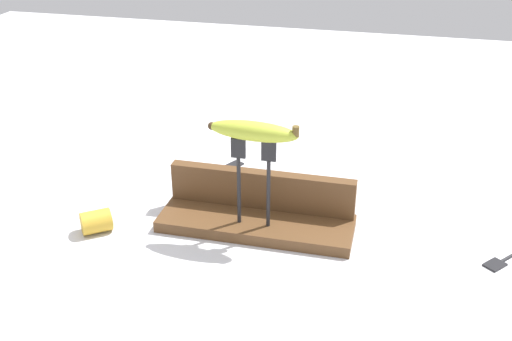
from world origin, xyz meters
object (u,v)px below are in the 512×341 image
fork_fallen_far (221,171)px  fork_fallen_near (508,256)px  banana_raised_center (253,131)px  banana_chunk_near (97,221)px  fork_stand_center (254,175)px

fork_fallen_far → fork_fallen_near: bearing=-18.8°
banana_raised_center → banana_chunk_near: size_ratio=2.38×
fork_stand_center → fork_fallen_near: (0.45, 0.03, -0.12)m
fork_fallen_far → banana_chunk_near: bearing=-118.1°
fork_fallen_near → fork_fallen_far: size_ratio=0.83×
banana_chunk_near → fork_fallen_far: bearing=61.9°
fork_stand_center → banana_raised_center: (-0.00, 0.00, 0.08)m
fork_fallen_near → banana_chunk_near: (-0.73, -0.09, 0.02)m
fork_stand_center → banana_raised_center: bearing=176.4°
fork_fallen_near → banana_chunk_near: banana_chunk_near is taller
fork_fallen_near → fork_fallen_far: bearing=161.2°
banana_chunk_near → fork_fallen_near: bearing=7.0°
banana_raised_center → fork_fallen_far: size_ratio=1.02×
fork_stand_center → fork_fallen_near: 0.46m
fork_fallen_near → banana_raised_center: bearing=-176.3°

